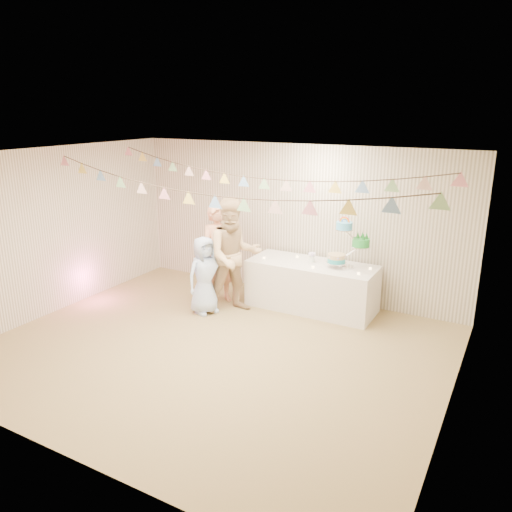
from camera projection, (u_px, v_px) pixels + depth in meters
The scene contains 24 objects.
floor at pixel (215, 349), 6.80m from camera, with size 6.00×6.00×0.00m, color olive.
ceiling at pixel (210, 156), 6.06m from camera, with size 6.00×6.00×0.00m, color white.
back_wall at pixel (294, 221), 8.53m from camera, with size 6.00×6.00×0.00m, color silver.
front_wall at pixel (53, 332), 4.33m from camera, with size 6.00×6.00×0.00m, color silver.
left_wall at pixel (53, 231), 7.82m from camera, with size 5.00×5.00×0.00m, color silver.
right_wall at pixel (460, 300), 5.04m from camera, with size 5.00×5.00×0.00m, color silver.
table at pixel (312, 286), 8.09m from camera, with size 2.05×0.82×0.77m, color white.
cake_stand at pixel (348, 246), 7.67m from camera, with size 0.67×0.40×0.75m, color silver, non-canonical shape.
cake_bottom at pixel (336, 263), 7.77m from camera, with size 0.31×0.31×0.15m, color teal, non-canonical shape.
cake_middle at pixel (361, 247), 7.67m from camera, with size 0.27×0.27×0.22m, color green, non-canonical shape.
cake_top_tier at pixel (344, 230), 7.60m from camera, with size 0.25×0.25×0.19m, color #4FBAF8, non-canonical shape.
platter at pixel (286, 261), 8.15m from camera, with size 0.30×0.30×0.02m, color white.
posy at pixel (312, 258), 8.02m from camera, with size 0.15×0.15×0.17m, color white, non-canonical shape.
person_adult_a at pixel (219, 254), 8.27m from camera, with size 0.61×0.40×1.67m, color #E79F78.
person_adult_b at pixel (234, 256), 7.84m from camera, with size 0.90×0.70×1.84m, color tan.
person_child at pixel (205, 275), 7.86m from camera, with size 0.61×0.40×1.25m, color #B4D0FF.
bunting_back at pixel (254, 168), 7.05m from camera, with size 5.60×1.10×0.40m, color pink, non-canonical shape.
bunting_front at pixel (201, 181), 5.97m from camera, with size 5.60×0.90×0.36m, color #72A5E5, non-canonical shape.
tealight_0 at pixel (264, 258), 8.22m from camera, with size 0.04×0.04×0.03m, color #FFD88C.
tealight_1 at pixel (297, 257), 8.29m from camera, with size 0.04×0.04×0.03m, color #FFD88C.
tealight_2 at pixel (313, 267), 7.75m from camera, with size 0.04×0.04×0.03m, color #FFD88C.
tealight_3 at pixel (338, 262), 8.00m from camera, with size 0.04×0.04×0.03m, color #FFD88C.
tealight_4 at pixel (359, 274), 7.45m from camera, with size 0.04×0.04×0.03m, color #FFD88C.
tealight_5 at pixel (370, 268), 7.69m from camera, with size 0.04×0.04×0.03m, color #FFD88C.
Camera 1 is at (3.46, -5.11, 3.18)m, focal length 35.00 mm.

